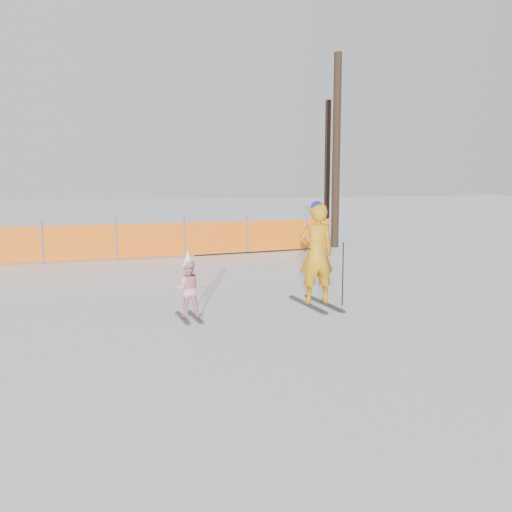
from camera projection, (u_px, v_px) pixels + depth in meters
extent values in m
plane|color=white|center=(266.00, 318.00, 9.62)|extent=(120.00, 120.00, 0.00)
cube|color=black|center=(307.00, 304.00, 10.60)|extent=(0.09, 1.55, 0.04)
cube|color=black|center=(324.00, 303.00, 10.71)|extent=(0.09, 1.55, 0.04)
imported|color=orange|center=(316.00, 254.00, 10.53)|extent=(0.70, 0.48, 1.85)
sphere|color=navy|center=(317.00, 208.00, 10.41)|extent=(0.24, 0.24, 0.24)
cube|color=black|center=(182.00, 318.00, 9.58)|extent=(0.09, 0.91, 0.03)
cube|color=black|center=(195.00, 317.00, 9.66)|extent=(0.09, 0.91, 0.03)
imported|color=#FFA6AF|center=(188.00, 289.00, 9.55)|extent=(0.55, 0.48, 0.96)
cone|color=white|center=(188.00, 258.00, 9.49)|extent=(0.19, 0.19, 0.24)
cylinder|color=black|center=(343.00, 274.00, 10.54)|extent=(0.02, 0.02, 1.18)
cylinder|color=black|center=(255.00, 252.00, 10.00)|extent=(2.23, 0.22, 0.02)
cylinder|color=#595960|center=(43.00, 241.00, 15.77)|extent=(0.06, 0.06, 1.25)
cylinder|color=#595960|center=(116.00, 239.00, 16.44)|extent=(0.06, 0.06, 1.25)
cylinder|color=#595960|center=(184.00, 237.00, 17.11)|extent=(0.06, 0.06, 1.25)
cylinder|color=#595960|center=(247.00, 234.00, 17.78)|extent=(0.06, 0.06, 1.25)
cylinder|color=#595960|center=(306.00, 232.00, 18.45)|extent=(0.06, 0.06, 1.25)
cube|color=orange|center=(95.00, 242.00, 16.26)|extent=(14.83, 0.03, 1.00)
cylinder|color=#2F1F15|center=(336.00, 152.00, 19.37)|extent=(0.27, 0.27, 6.53)
cylinder|color=black|center=(327.00, 170.00, 22.44)|extent=(0.22, 0.22, 5.39)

